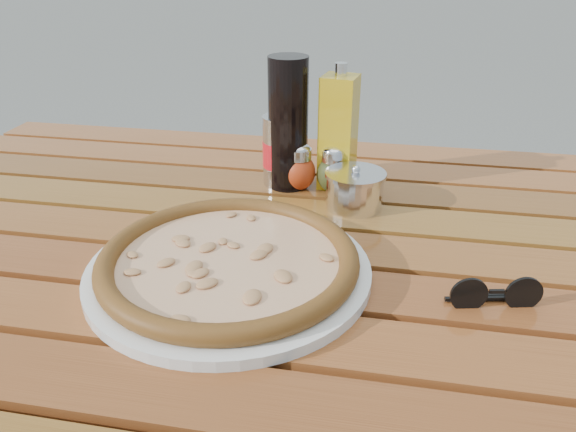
% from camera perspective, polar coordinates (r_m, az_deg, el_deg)
% --- Properties ---
extents(table, '(1.40, 0.90, 0.75)m').
position_cam_1_polar(table, '(0.84, -0.26, -7.11)').
color(table, '#3B1E0D').
rests_on(table, ground).
extents(plate, '(0.43, 0.43, 0.01)m').
position_cam_1_polar(plate, '(0.72, -6.00, -5.50)').
color(plate, silver).
rests_on(plate, table).
extents(pizza, '(0.42, 0.42, 0.03)m').
position_cam_1_polar(pizza, '(0.71, -6.06, -4.43)').
color(pizza, beige).
rests_on(pizza, plate).
extents(pepper_shaker, '(0.07, 0.07, 0.08)m').
position_cam_1_polar(pepper_shaker, '(0.95, 1.18, 4.95)').
color(pepper_shaker, '#BE3A15').
rests_on(pepper_shaker, table).
extents(oregano_shaker, '(0.07, 0.07, 0.08)m').
position_cam_1_polar(oregano_shaker, '(0.94, 4.61, 4.73)').
color(oregano_shaker, '#3B421A').
rests_on(oregano_shaker, table).
extents(dark_bottle, '(0.08, 0.08, 0.22)m').
position_cam_1_polar(dark_bottle, '(0.94, 0.02, 9.33)').
color(dark_bottle, black).
rests_on(dark_bottle, table).
extents(soda_can, '(0.08, 0.08, 0.12)m').
position_cam_1_polar(soda_can, '(0.96, -0.59, 6.60)').
color(soda_can, silver).
rests_on(soda_can, table).
extents(olive_oil_cruet, '(0.06, 0.06, 0.21)m').
position_cam_1_polar(olive_oil_cruet, '(0.94, 5.13, 8.47)').
color(olive_oil_cruet, '#B39213').
rests_on(olive_oil_cruet, table).
extents(parmesan_tin, '(0.12, 0.12, 0.07)m').
position_cam_1_polar(parmesan_tin, '(0.89, 6.80, 2.72)').
color(parmesan_tin, silver).
rests_on(parmesan_tin, table).
extents(sunglasses, '(0.11, 0.05, 0.04)m').
position_cam_1_polar(sunglasses, '(0.70, 20.30, -7.50)').
color(sunglasses, black).
rests_on(sunglasses, table).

